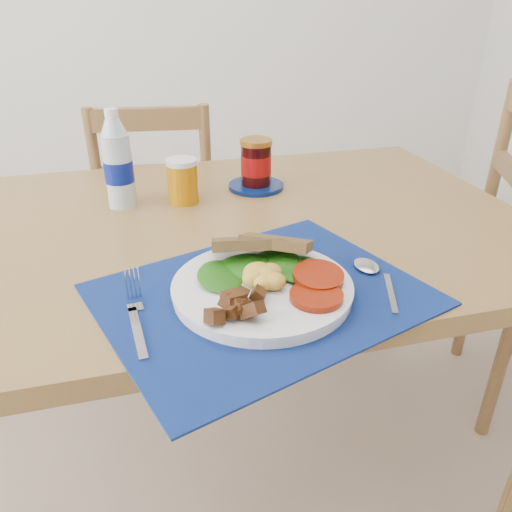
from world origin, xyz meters
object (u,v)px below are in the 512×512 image
(breakfast_plate, at_px, (259,285))
(juice_glass, at_px, (183,182))
(chair_far, at_px, (157,199))
(water_bottle, at_px, (118,165))
(jam_on_saucer, at_px, (256,167))

(breakfast_plate, relative_size, juice_glass, 2.95)
(chair_far, height_order, water_bottle, chair_far)
(chair_far, relative_size, jam_on_saucer, 7.75)
(water_bottle, bearing_deg, juice_glass, -6.02)
(juice_glass, bearing_deg, water_bottle, 173.98)
(chair_far, bearing_deg, jam_on_saucer, 121.75)
(water_bottle, relative_size, jam_on_saucer, 1.60)
(chair_far, relative_size, juice_glass, 10.94)
(water_bottle, relative_size, juice_glass, 2.26)
(chair_far, xyz_separation_m, jam_on_saucer, (0.23, -0.49, 0.25))
(jam_on_saucer, bearing_deg, water_bottle, -173.96)
(chair_far, relative_size, breakfast_plate, 3.71)
(breakfast_plate, relative_size, jam_on_saucer, 2.09)
(chair_far, height_order, juice_glass, chair_far)
(breakfast_plate, bearing_deg, jam_on_saucer, 93.27)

